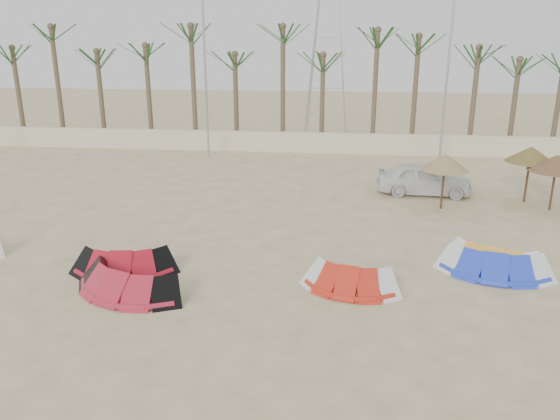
# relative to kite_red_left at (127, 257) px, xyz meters

# --- Properties ---
(ground) EXTENTS (120.00, 120.00, 0.00)m
(ground) POSITION_rel_kite_red_left_xyz_m (4.71, -3.18, -0.42)
(ground) COLOR beige
(ground) RESTS_ON ground
(boundary_wall) EXTENTS (60.00, 0.30, 1.30)m
(boundary_wall) POSITION_rel_kite_red_left_xyz_m (4.71, 18.82, 0.23)
(boundary_wall) COLOR beige
(boundary_wall) RESTS_ON ground
(palm_line) EXTENTS (52.00, 4.00, 7.70)m
(palm_line) POSITION_rel_kite_red_left_xyz_m (5.38, 20.32, 6.03)
(palm_line) COLOR brown
(palm_line) RESTS_ON ground
(lamp_b) EXTENTS (1.25, 0.14, 11.00)m
(lamp_b) POSITION_rel_kite_red_left_xyz_m (-1.25, 16.82, 5.35)
(lamp_b) COLOR #A5A8AD
(lamp_b) RESTS_ON ground
(lamp_c) EXTENTS (1.25, 0.14, 11.00)m
(lamp_c) POSITION_rel_kite_red_left_xyz_m (12.75, 16.82, 5.35)
(lamp_c) COLOR #A5A8AD
(lamp_c) RESTS_ON ground
(pylon) EXTENTS (3.00, 3.00, 14.00)m
(pylon) POSITION_rel_kite_red_left_xyz_m (5.71, 24.82, -0.42)
(pylon) COLOR #A5A8AD
(pylon) RESTS_ON ground
(kite_red_left) EXTENTS (3.44, 1.89, 0.90)m
(kite_red_left) POSITION_rel_kite_red_left_xyz_m (0.00, 0.00, 0.00)
(kite_red_left) COLOR #AF1322
(kite_red_left) RESTS_ON ground
(kite_red_mid) EXTENTS (3.98, 2.59, 0.90)m
(kite_red_mid) POSITION_rel_kite_red_left_xyz_m (0.66, -1.41, 0.00)
(kite_red_mid) COLOR #B01F32
(kite_red_mid) RESTS_ON ground
(kite_red_right) EXTENTS (3.19, 2.09, 0.90)m
(kite_red_right) POSITION_rel_kite_red_left_xyz_m (7.21, -0.50, -0.00)
(kite_red_right) COLOR red
(kite_red_right) RESTS_ON ground
(kite_orange) EXTENTS (3.63, 2.61, 0.90)m
(kite_orange) POSITION_rel_kite_red_left_xyz_m (11.84, 1.55, -0.00)
(kite_orange) COLOR #FFAB33
(kite_orange) RESTS_ON ground
(kite_blue) EXTENTS (3.70, 2.21, 0.90)m
(kite_blue) POSITION_rel_kite_red_left_xyz_m (11.82, 1.16, 0.00)
(kite_blue) COLOR blue
(kite_blue) RESTS_ON ground
(parasol_left) EXTENTS (2.02, 2.02, 2.45)m
(parasol_left) POSITION_rel_kite_red_left_xyz_m (11.30, 7.73, 1.67)
(parasol_left) COLOR #4C331E
(parasol_left) RESTS_ON ground
(parasol_mid) EXTENTS (2.33, 2.33, 2.46)m
(parasol_mid) POSITION_rel_kite_red_left_xyz_m (15.99, 8.03, 1.68)
(parasol_mid) COLOR #4C331E
(parasol_mid) RESTS_ON ground
(parasol_right) EXTENTS (2.17, 2.17, 2.58)m
(parasol_right) POSITION_rel_kite_red_left_xyz_m (15.26, 9.15, 1.80)
(parasol_right) COLOR #4C331E
(parasol_right) RESTS_ON ground
(car) EXTENTS (4.50, 2.01, 1.50)m
(car) POSITION_rel_kite_red_left_xyz_m (10.82, 9.94, 0.33)
(car) COLOR white
(car) RESTS_ON ground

